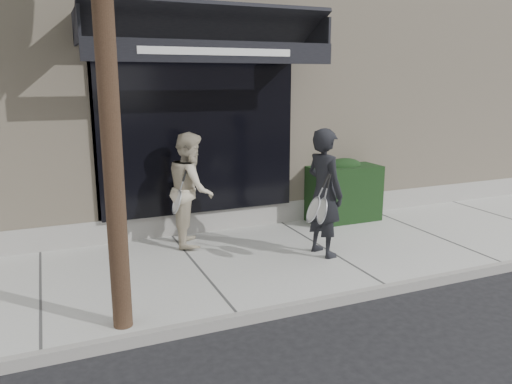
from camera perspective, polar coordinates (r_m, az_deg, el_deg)
name	(u,v)px	position (r m, az deg, el deg)	size (l,w,h in m)	color
ground	(324,255)	(7.78, 7.78, -7.19)	(80.00, 80.00, 0.00)	black
sidewalk	(324,252)	(7.76, 7.79, -6.78)	(20.00, 3.00, 0.12)	#A2A39D
curb	(388,290)	(6.57, 14.81, -10.74)	(20.00, 0.10, 0.14)	gray
building_facade	(217,74)	(11.83, -4.48, 13.24)	(14.30, 8.04, 5.64)	#BFAD92
hedge	(342,191)	(9.17, 9.85, 0.12)	(1.30, 0.70, 1.14)	black
pedestrian_front	(324,193)	(7.22, 7.81, -0.09)	(0.79, 0.94, 1.86)	black
pedestrian_back	(191,189)	(7.71, -7.43, 0.34)	(0.84, 0.98, 1.75)	#C2B69B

